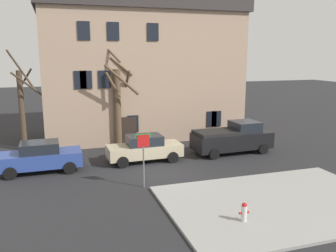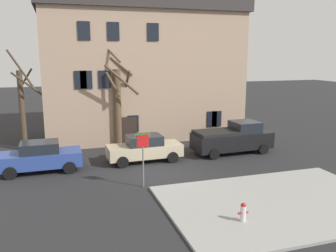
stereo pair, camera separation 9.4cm
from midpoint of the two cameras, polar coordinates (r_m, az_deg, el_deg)
ground_plane at (r=19.67m, az=-1.10°, el=-7.72°), size 120.00×120.00×0.00m
sidewalk_slab at (r=16.66m, az=17.30°, el=-11.67°), size 9.99×6.79×0.12m
building_main at (r=29.11m, az=-4.62°, el=10.12°), size 15.56×8.18×11.47m
tree_bare_near at (r=25.62m, az=-22.53°, el=2.92°), size 2.09×2.36×6.79m
tree_bare_mid at (r=24.81m, az=-8.19°, el=3.31°), size 2.38×2.22×5.86m
tree_bare_far at (r=25.65m, az=-7.80°, el=6.34°), size 2.92×2.93×7.83m
car_blue_sedan at (r=21.03m, az=-20.00°, el=-4.72°), size 4.47×2.02×1.71m
car_beige_sedan at (r=21.74m, az=-3.93°, el=-3.61°), size 4.57×2.02×1.63m
pickup_truck_black at (r=23.91m, az=10.27°, el=-1.92°), size 5.37×2.35×2.08m
fire_hydrant at (r=14.31m, az=11.98°, el=-13.35°), size 0.42×0.22×0.75m
street_sign_pole at (r=17.23m, az=-4.13°, el=-3.91°), size 0.76×0.07×2.71m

